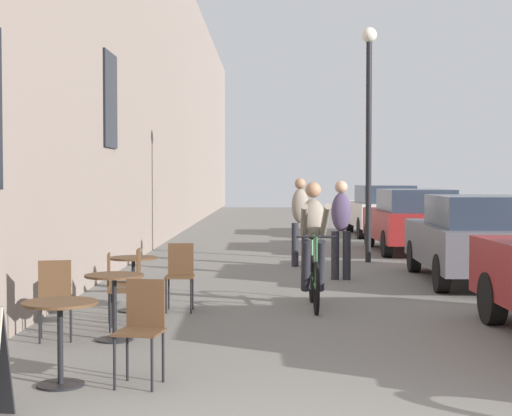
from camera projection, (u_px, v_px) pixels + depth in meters
building_facade_left at (134, 65)px, 18.50m from camera, size 0.54×68.00×8.72m
cafe_table_near at (60, 325)px, 6.82m from camera, size 0.64×0.64×0.72m
cafe_chair_near_toward_street at (142, 324)px, 6.89m from camera, size 0.43×0.43×0.89m
cafe_table_mid at (114, 293)px, 8.74m from camera, size 0.64×0.64×0.72m
cafe_chair_mid_toward_street at (55, 294)px, 8.67m from camera, size 0.46×0.46×0.89m
cafe_chair_mid_toward_wall at (118, 286)px, 9.34m from camera, size 0.43×0.43×0.89m
cafe_table_far at (133, 272)px, 10.65m from camera, size 0.64×0.64×0.72m
cafe_chair_far_toward_street at (130, 279)px, 9.97m from camera, size 0.40×0.40×0.89m
cafe_chair_far_toward_wall at (180, 272)px, 10.72m from camera, size 0.39×0.39×0.89m
cyclist_on_bicycle at (313, 247)px, 11.09m from camera, size 0.52×1.76×1.74m
pedestrian_near at (341, 224)px, 13.96m from camera, size 0.34×0.25×1.72m
pedestrian_mid at (300, 217)px, 16.05m from camera, size 0.35×0.25×1.77m
street_lamp at (369, 114)px, 16.81m from camera, size 0.32×0.32×4.90m
parked_car_second at (475, 237)px, 13.58m from camera, size 1.84×4.19×1.48m
parked_car_third at (412, 220)px, 19.15m from camera, size 1.84×4.25×1.51m
parked_car_fourth at (382, 210)px, 24.72m from camera, size 1.90×4.38×1.55m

